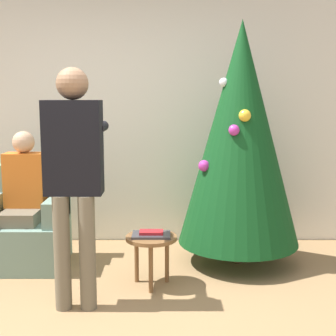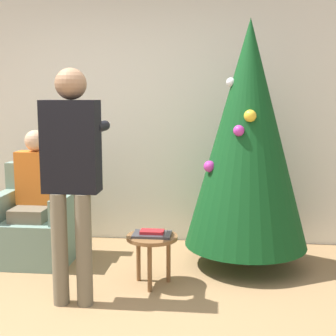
{
  "view_description": "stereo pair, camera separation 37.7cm",
  "coord_description": "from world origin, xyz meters",
  "px_view_note": "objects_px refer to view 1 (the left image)",
  "views": [
    {
      "loc": [
        0.5,
        -2.72,
        1.54
      ],
      "look_at": [
        0.48,
        1.02,
        0.97
      ],
      "focal_mm": 50.0,
      "sensor_mm": 36.0,
      "label": 1
    },
    {
      "loc": [
        0.87,
        -2.7,
        1.54
      ],
      "look_at": [
        0.48,
        1.02,
        0.97
      ],
      "focal_mm": 50.0,
      "sensor_mm": 36.0,
      "label": 2
    }
  ],
  "objects_px": {
    "christmas_tree": "(241,134)",
    "side_stool": "(153,243)",
    "person_standing": "(75,166)",
    "armchair": "(27,230)",
    "person_seated": "(25,193)"
  },
  "relations": [
    {
      "from": "armchair",
      "to": "side_stool",
      "type": "xyz_separation_m",
      "value": [
        1.18,
        -0.52,
        0.04
      ]
    },
    {
      "from": "person_seated",
      "to": "side_stool",
      "type": "bearing_deg",
      "value": -22.61
    },
    {
      "from": "side_stool",
      "to": "person_standing",
      "type": "bearing_deg",
      "value": -145.4
    },
    {
      "from": "person_seated",
      "to": "side_stool",
      "type": "relative_size",
      "value": 2.94
    },
    {
      "from": "person_standing",
      "to": "christmas_tree",
      "type": "bearing_deg",
      "value": 34.73
    },
    {
      "from": "person_seated",
      "to": "side_stool",
      "type": "distance_m",
      "value": 1.32
    },
    {
      "from": "christmas_tree",
      "to": "side_stool",
      "type": "bearing_deg",
      "value": -145.19
    },
    {
      "from": "armchair",
      "to": "side_stool",
      "type": "distance_m",
      "value": 1.29
    },
    {
      "from": "christmas_tree",
      "to": "person_standing",
      "type": "distance_m",
      "value": 1.62
    },
    {
      "from": "armchair",
      "to": "person_standing",
      "type": "xyz_separation_m",
      "value": [
        0.64,
        -0.89,
        0.73
      ]
    },
    {
      "from": "christmas_tree",
      "to": "side_stool",
      "type": "distance_m",
      "value": 1.28
    },
    {
      "from": "person_seated",
      "to": "side_stool",
      "type": "xyz_separation_m",
      "value": [
        1.18,
        -0.49,
        -0.31
      ]
    },
    {
      "from": "armchair",
      "to": "person_standing",
      "type": "distance_m",
      "value": 1.32
    },
    {
      "from": "armchair",
      "to": "christmas_tree",
      "type": "bearing_deg",
      "value": 0.95
    },
    {
      "from": "christmas_tree",
      "to": "person_standing",
      "type": "bearing_deg",
      "value": -145.27
    }
  ]
}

